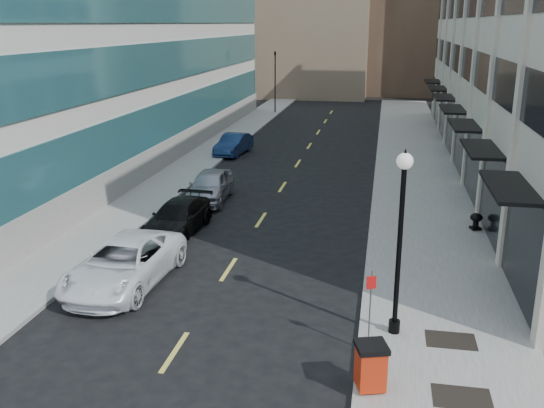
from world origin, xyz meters
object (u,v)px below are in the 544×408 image
(car_blue_sedan, at_px, (234,144))
(lamppost, at_px, (401,228))
(car_white_van, at_px, (124,263))
(sign_post, at_px, (371,298))
(trash_bin, at_px, (371,365))
(car_black_pickup, at_px, (178,218))
(car_silver_sedan, at_px, (210,186))
(urn_planter, at_px, (476,220))
(traffic_signal, at_px, (275,55))

(car_blue_sedan, xyz_separation_m, lamppost, (10.81, -24.00, 2.64))
(car_white_van, height_order, sign_post, sign_post)
(car_white_van, xyz_separation_m, trash_bin, (8.60, -5.00, 0.00))
(car_black_pickup, bearing_deg, sign_post, -41.91)
(car_white_van, height_order, trash_bin, car_white_van)
(car_black_pickup, relative_size, car_silver_sedan, 1.02)
(car_black_pickup, height_order, urn_planter, car_black_pickup)
(car_silver_sedan, bearing_deg, car_blue_sedan, 94.96)
(car_silver_sedan, bearing_deg, sign_post, -61.15)
(trash_bin, bearing_deg, urn_planter, 55.23)
(car_white_van, bearing_deg, traffic_signal, 96.29)
(traffic_signal, xyz_separation_m, urn_planter, (15.06, -34.03, -5.12))
(traffic_signal, height_order, sign_post, traffic_signal)
(car_blue_sedan, distance_m, trash_bin, 28.86)
(traffic_signal, height_order, lamppost, traffic_signal)
(car_black_pickup, distance_m, lamppost, 12.24)
(traffic_signal, distance_m, car_blue_sedan, 20.63)
(trash_bin, xyz_separation_m, lamppost, (0.61, 3.00, 2.55))
(car_white_van, relative_size, sign_post, 2.52)
(car_silver_sedan, bearing_deg, trash_bin, -64.25)
(traffic_signal, height_order, car_silver_sedan, traffic_signal)
(traffic_signal, bearing_deg, urn_planter, -66.12)
(trash_bin, distance_m, sign_post, 2.16)
(traffic_signal, relative_size, trash_bin, 5.74)
(car_black_pickup, distance_m, car_silver_sedan, 5.05)
(traffic_signal, distance_m, trash_bin, 48.49)
(urn_planter, bearing_deg, lamppost, -109.62)
(sign_post, bearing_deg, traffic_signal, 82.76)
(car_black_pickup, height_order, car_silver_sedan, car_silver_sedan)
(sign_post, bearing_deg, trash_bin, -107.86)
(lamppost, bearing_deg, car_white_van, 167.75)
(car_white_van, relative_size, lamppost, 1.06)
(car_white_van, relative_size, trash_bin, 4.75)
(car_black_pickup, height_order, trash_bin, car_black_pickup)
(traffic_signal, bearing_deg, car_white_van, -86.87)
(car_blue_sedan, bearing_deg, urn_planter, -37.82)
(urn_planter, bearing_deg, car_black_pickup, -169.50)
(car_blue_sedan, bearing_deg, sign_post, -61.50)
(car_silver_sedan, relative_size, urn_planter, 6.29)
(car_white_van, distance_m, urn_planter, 15.05)
(lamppost, bearing_deg, urn_planter, 70.38)
(car_white_van, xyz_separation_m, sign_post, (8.50, -3.01, 0.83))
(sign_post, bearing_deg, car_white_van, 139.77)
(sign_post, xyz_separation_m, urn_planter, (4.26, 10.97, -1.03))
(sign_post, bearing_deg, urn_planter, 48.03)
(traffic_signal, relative_size, urn_planter, 9.43)
(traffic_signal, xyz_separation_m, sign_post, (10.80, -45.01, -4.08))
(urn_planter, bearing_deg, sign_post, -111.23)
(car_blue_sedan, bearing_deg, car_silver_sedan, -75.47)
(sign_post, bearing_deg, car_silver_sedan, 101.17)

